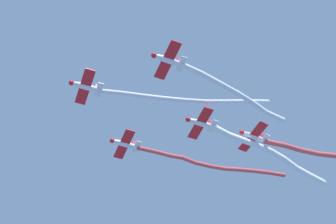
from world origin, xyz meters
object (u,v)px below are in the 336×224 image
(airplane_lead, at_px, (85,86))
(airplane_left_wing, at_px, (168,60))
(airplane_trail, at_px, (253,136))
(airplane_slot, at_px, (201,123))
(airplane_right_wing, at_px, (124,144))

(airplane_lead, height_order, airplane_left_wing, airplane_lead)
(airplane_left_wing, bearing_deg, airplane_trail, -153.15)
(airplane_left_wing, height_order, airplane_slot, airplane_slot)
(airplane_right_wing, bearing_deg, airplane_trail, 154.36)
(airplane_right_wing, bearing_deg, airplane_left_wing, 90.94)
(airplane_left_wing, bearing_deg, airplane_slot, -134.69)
(airplane_lead, relative_size, airplane_right_wing, 1.01)
(airplane_left_wing, relative_size, airplane_trail, 1.03)
(airplane_trail, bearing_deg, airplane_right_wing, -30.29)
(airplane_right_wing, xyz_separation_m, airplane_trail, (-2.61, 18.33, 0.10))
(airplane_right_wing, relative_size, airplane_slot, 1.00)
(airplane_lead, bearing_deg, airplane_slot, -177.17)
(airplane_lead, bearing_deg, airplane_left_wing, 137.82)
(airplane_lead, relative_size, airplane_trail, 1.05)
(airplane_left_wing, height_order, airplane_trail, airplane_trail)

